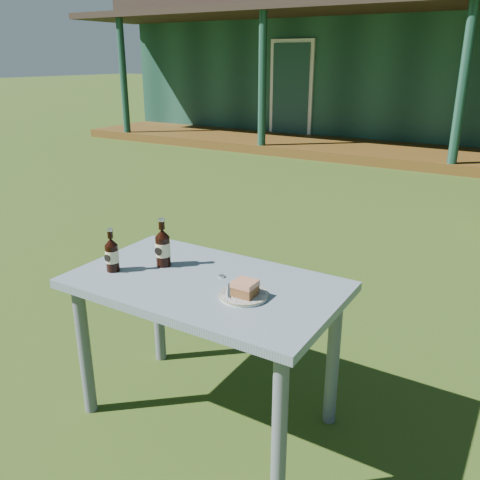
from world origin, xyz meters
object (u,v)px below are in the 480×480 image
Objects in this scene: cafe_table at (205,301)px; cola_bottle_far at (112,254)px; cake_slice at (245,288)px; plate at (244,295)px; cola_bottle_near at (163,247)px.

cafe_table is 0.48m from cola_bottle_far.
cake_slice is at bearing -12.92° from cafe_table.
cake_slice is 0.45× the size of cola_bottle_far.
plate reaches higher than cafe_table.
cola_bottle_near is at bearing 168.99° from cake_slice.
cola_bottle_far is (-0.16, -0.17, -0.01)m from cola_bottle_near.
cola_bottle_far is at bearing -173.17° from plate.
cola_bottle_near is 0.23m from cola_bottle_far.
cola_bottle_near is (-0.51, 0.10, 0.05)m from cake_slice.
cola_bottle_near is 1.14× the size of cola_bottle_far.
cake_slice is (0.01, -0.01, 0.04)m from plate.
cola_bottle_far is at bearing -173.83° from cake_slice.
plate is at bearing 6.83° from cola_bottle_far.
cake_slice is 0.52m from cola_bottle_near.
plate is 0.67m from cola_bottle_far.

